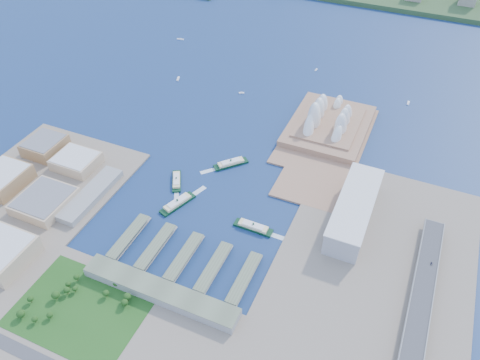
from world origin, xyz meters
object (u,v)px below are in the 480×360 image
at_px(ferry_c, 177,202).
at_px(opera_house, 331,114).
at_px(car_c, 431,264).
at_px(ferry_b, 231,162).
at_px(toaster_building, 354,210).
at_px(ferry_d, 253,226).
at_px(ferry_a, 176,180).

bearing_deg(ferry_c, opera_house, -98.48).
bearing_deg(car_c, ferry_b, 163.84).
bearing_deg(toaster_building, car_c, -23.83).
bearing_deg(opera_house, toaster_building, -65.77).
xyz_separation_m(toaster_building, ferry_d, (-120.66, -69.13, -15.30)).
xyz_separation_m(opera_house, ferry_a, (-174.57, -227.61, -27.38)).
xyz_separation_m(ferry_a, car_c, (373.57, -20.53, 10.97)).
height_order(ferry_b, car_c, car_c).
xyz_separation_m(opera_house, ferry_b, (-115.66, -156.98, -26.74)).
height_order(opera_house, car_c, opera_house).
relative_size(opera_house, ferry_d, 3.28).
bearing_deg(opera_house, car_c, -51.27).
height_order(ferry_a, car_c, car_c).
bearing_deg(ferry_b, toaster_building, 31.28).
xyz_separation_m(opera_house, ferry_d, (-30.66, -269.13, -26.80)).
bearing_deg(car_c, ferry_c, -176.31).
bearing_deg(toaster_building, ferry_a, -174.04).
bearing_deg(ferry_a, ferry_c, -87.73).
distance_m(ferry_b, car_c, 327.76).
relative_size(opera_house, ferry_a, 3.68).
height_order(opera_house, ferry_d, opera_house).
height_order(toaster_building, ferry_c, toaster_building).
bearing_deg(ferry_a, ferry_b, 21.09).
distance_m(opera_house, ferry_b, 196.81).
height_order(toaster_building, ferry_a, toaster_building).
height_order(ferry_c, car_c, car_c).
bearing_deg(ferry_b, ferry_a, -86.73).
distance_m(toaster_building, ferry_a, 266.48).
bearing_deg(ferry_b, opera_house, 96.72).
xyz_separation_m(ferry_a, ferry_b, (58.91, 70.63, 0.63)).
distance_m(opera_house, ferry_c, 309.73).
xyz_separation_m(toaster_building, ferry_a, (-264.57, -27.61, -15.88)).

